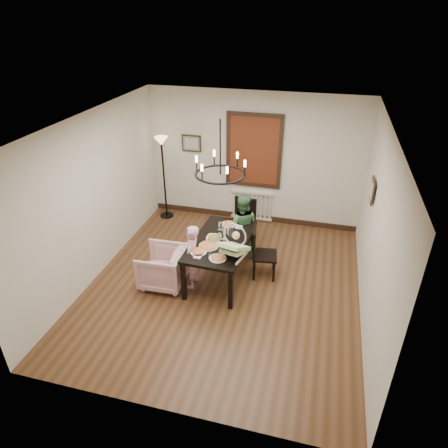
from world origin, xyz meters
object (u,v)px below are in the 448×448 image
at_px(armchair, 163,267).
at_px(drinking_glass, 220,237).
at_px(chair_far, 242,225).
at_px(seated_man, 242,231).
at_px(baby_bouncer, 234,245).
at_px(elderly_woman, 192,262).
at_px(dining_table, 221,244).
at_px(chair_right, 265,253).
at_px(floor_lamp, 164,179).

distance_m(armchair, drinking_glass, 1.10).
relative_size(chair_far, seated_man, 0.95).
bearing_deg(armchair, baby_bouncer, 89.72).
relative_size(elderly_woman, seated_man, 0.91).
xyz_separation_m(chair_far, baby_bouncer, (0.18, -1.46, 0.45)).
distance_m(dining_table, chair_right, 0.79).
bearing_deg(armchair, floor_lamp, -161.56).
distance_m(armchair, seated_man, 1.65).
distance_m(chair_far, seated_man, 0.29).
height_order(seated_man, baby_bouncer, baby_bouncer).
xyz_separation_m(seated_man, drinking_glass, (-0.20, -0.81, 0.30)).
bearing_deg(dining_table, armchair, -152.16).
xyz_separation_m(chair_far, elderly_woman, (-0.54, -1.41, -0.02)).
xyz_separation_m(seated_man, baby_bouncer, (0.12, -1.18, 0.42)).
height_order(armchair, floor_lamp, floor_lamp).
xyz_separation_m(armchair, floor_lamp, (-0.88, 2.35, 0.56)).
bearing_deg(seated_man, armchair, 43.41).
bearing_deg(elderly_woman, chair_far, 156.66).
bearing_deg(chair_far, armchair, -116.51).
relative_size(armchair, floor_lamp, 0.42).
height_order(chair_far, floor_lamp, floor_lamp).
height_order(chair_far, drinking_glass, chair_far).
relative_size(dining_table, drinking_glass, 12.38).
xyz_separation_m(dining_table, seated_man, (0.19, 0.79, -0.15)).
relative_size(seated_man, floor_lamp, 0.58).
bearing_deg(floor_lamp, chair_far, -23.78).
relative_size(seated_man, baby_bouncer, 1.80).
height_order(armchair, baby_bouncer, baby_bouncer).
bearing_deg(chair_far, drinking_glass, -89.39).
relative_size(chair_far, floor_lamp, 0.55).
relative_size(armchair, drinking_glass, 5.61).
relative_size(elderly_woman, floor_lamp, 0.53).
distance_m(chair_right, drinking_glass, 0.86).
bearing_deg(baby_bouncer, dining_table, 141.75).
relative_size(armchair, seated_man, 0.72).
relative_size(dining_table, floor_lamp, 0.92).
xyz_separation_m(dining_table, floor_lamp, (-1.79, 1.92, 0.23)).
xyz_separation_m(dining_table, armchair, (-0.90, -0.43, -0.33)).
xyz_separation_m(chair_right, baby_bouncer, (-0.41, -0.64, 0.47)).
bearing_deg(elderly_woman, chair_right, 114.85).
height_order(seated_man, floor_lamp, floor_lamp).
bearing_deg(drinking_glass, chair_right, 19.42).
relative_size(dining_table, armchair, 2.20).
relative_size(dining_table, baby_bouncer, 2.85).
distance_m(dining_table, floor_lamp, 2.63).
xyz_separation_m(chair_far, chair_right, (0.59, -0.83, -0.02)).
relative_size(armchair, baby_bouncer, 1.29).
bearing_deg(seated_man, dining_table, 71.51).
height_order(dining_table, elderly_woman, elderly_woman).
height_order(elderly_woman, floor_lamp, floor_lamp).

